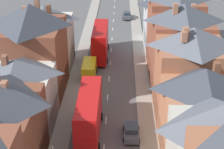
% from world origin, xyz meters
% --- Properties ---
extents(pavement_left, '(2.20, 104.00, 0.14)m').
position_xyz_m(pavement_left, '(-5.10, 38.00, 0.07)').
color(pavement_left, gray).
rests_on(pavement_left, ground).
extents(pavement_right, '(2.20, 104.00, 0.14)m').
position_xyz_m(pavement_right, '(5.10, 38.00, 0.07)').
color(pavement_right, gray).
rests_on(pavement_right, ground).
extents(centre_line_dashes, '(0.14, 97.80, 0.01)m').
position_xyz_m(centre_line_dashes, '(0.00, 36.00, 0.01)').
color(centre_line_dashes, silver).
rests_on(centre_line_dashes, ground).
extents(terrace_row_left, '(8.00, 57.37, 13.10)m').
position_xyz_m(terrace_row_left, '(-10.18, 15.90, 5.47)').
color(terrace_row_left, '#ADB2B7').
rests_on(terrace_row_left, ground).
extents(terrace_row_right, '(8.00, 68.04, 13.91)m').
position_xyz_m(terrace_row_right, '(10.19, 22.32, 5.94)').
color(terrace_row_right, brown).
rests_on(terrace_row_right, ground).
extents(double_decker_bus_lead, '(2.74, 10.80, 5.30)m').
position_xyz_m(double_decker_bus_lead, '(-1.81, 44.89, 2.82)').
color(double_decker_bus_lead, '#B70F0F').
rests_on(double_decker_bus_lead, ground).
extents(double_decker_bus_mid_street, '(2.74, 10.80, 5.30)m').
position_xyz_m(double_decker_bus_mid_street, '(-1.81, 20.72, 2.82)').
color(double_decker_bus_mid_street, red).
rests_on(double_decker_bus_mid_street, ground).
extents(car_near_silver, '(1.90, 4.07, 1.67)m').
position_xyz_m(car_near_silver, '(3.10, 20.54, 0.84)').
color(car_near_silver, '#4C515B').
rests_on(car_near_silver, ground).
extents(car_parked_left_a, '(1.90, 4.13, 1.63)m').
position_xyz_m(car_parked_left_a, '(3.10, 67.64, 0.82)').
color(car_parked_left_a, '#4C515B').
rests_on(car_parked_left_a, ground).
extents(delivery_van, '(2.20, 5.20, 2.41)m').
position_xyz_m(delivery_van, '(-3.10, 36.58, 1.34)').
color(delivery_van, yellow).
rests_on(delivery_van, ground).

